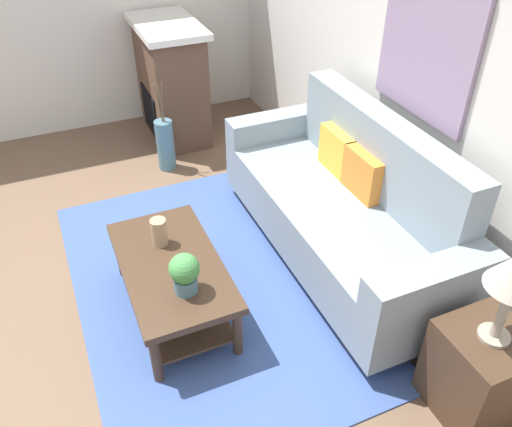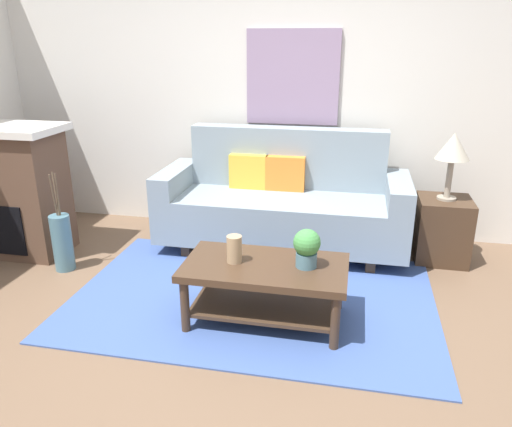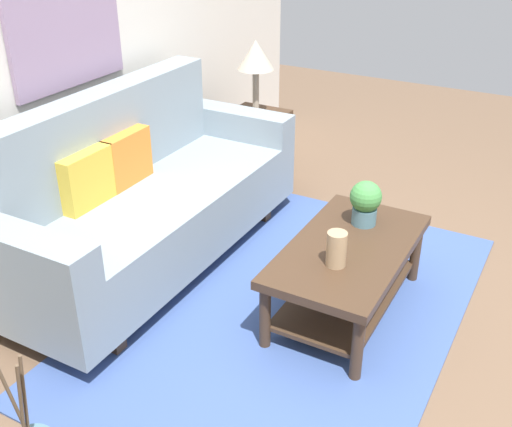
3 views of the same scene
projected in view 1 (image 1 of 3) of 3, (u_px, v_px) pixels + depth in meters
The scene contains 16 objects.
ground_plane at pixel (140, 305), 3.55m from camera, with size 9.69×9.69×0.00m, color brown.
wall_back at pixel (424, 69), 3.41m from camera, with size 5.69×0.10×2.70m, color silver.
area_rug at pixel (209, 284), 3.71m from camera, with size 2.69×1.79×0.01m, color #3D5693.
couch at pixel (344, 207), 3.74m from camera, with size 2.22×0.84×1.08m.
throw_pillow_mustard at pixel (338, 151), 3.88m from camera, with size 0.36×0.12×0.32m, color gold.
throw_pillow_orange at pixel (363, 174), 3.63m from camera, with size 0.36×0.12×0.32m, color orange.
coffee_table at pixel (172, 276), 3.33m from camera, with size 1.10×0.60×0.43m.
tabletop_vase at pixel (159, 232), 3.36m from camera, with size 0.10×0.10×0.19m, color tan.
potted_plant_tabletop at pixel (185, 272), 2.98m from camera, with size 0.18×0.18×0.26m.
side_table at pixel (479, 371), 2.79m from camera, with size 0.44×0.44×0.56m, color #422D1E.
fireplace at pixel (171, 81), 5.20m from camera, with size 1.02×0.58×1.16m.
floor_vase at pixel (165, 145), 4.85m from camera, with size 0.16×0.16×0.48m, color slate.
floor_vase_branch_a at pixel (161, 104), 4.59m from camera, with size 0.01×0.01×0.36m, color brown.
floor_vase_branch_b at pixel (162, 102), 4.62m from camera, with size 0.01×0.01×0.36m, color brown.
floor_vase_branch_c at pixel (158, 103), 4.60m from camera, with size 0.01×0.01×0.36m, color brown.
framed_painting at pixel (426, 49), 3.24m from camera, with size 0.87×0.03×0.86m, color gray.
Camera 1 is at (2.60, -0.26, 2.61)m, focal length 36.65 mm.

